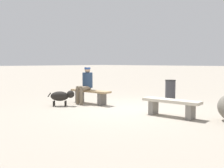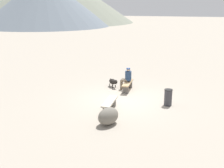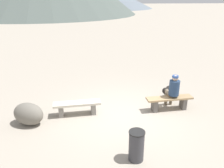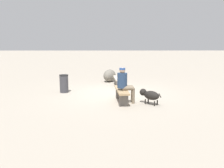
{
  "view_description": "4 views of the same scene",
  "coord_description": "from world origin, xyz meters",
  "px_view_note": "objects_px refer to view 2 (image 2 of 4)",
  "views": [
    {
      "loc": [
        -5.12,
        6.24,
        1.42
      ],
      "look_at": [
        -0.49,
        1.26,
        0.86
      ],
      "focal_mm": 42.07,
      "sensor_mm": 36.0,
      "label": 1
    },
    {
      "loc": [
        -12.68,
        -3.46,
        4.62
      ],
      "look_at": [
        1.01,
        0.92,
        0.45
      ],
      "focal_mm": 43.98,
      "sensor_mm": 36.0,
      "label": 2
    },
    {
      "loc": [
        -1.27,
        -6.7,
        3.76
      ],
      "look_at": [
        -0.37,
        0.9,
        0.77
      ],
      "focal_mm": 36.75,
      "sensor_mm": 36.0,
      "label": 3
    },
    {
      "loc": [
        9.17,
        -0.3,
        1.98
      ],
      "look_at": [
        1.19,
        -0.16,
        0.6
      ],
      "focal_mm": 34.6,
      "sensor_mm": 36.0,
      "label": 4
    }
  ],
  "objects_px": {
    "boulder": "(108,116)",
    "trash_bin": "(168,97)",
    "bench_left": "(110,104)",
    "bench_right": "(128,85)",
    "seated_person": "(127,77)",
    "dog": "(113,82)"
  },
  "relations": [
    {
      "from": "bench_left",
      "to": "boulder",
      "type": "distance_m",
      "value": 1.53
    },
    {
      "from": "dog",
      "to": "bench_left",
      "type": "bearing_deg",
      "value": -29.29
    },
    {
      "from": "bench_left",
      "to": "bench_right",
      "type": "height_order",
      "value": "bench_right"
    },
    {
      "from": "bench_left",
      "to": "dog",
      "type": "height_order",
      "value": "dog"
    },
    {
      "from": "trash_bin",
      "to": "boulder",
      "type": "relative_size",
      "value": 0.81
    },
    {
      "from": "bench_left",
      "to": "bench_right",
      "type": "relative_size",
      "value": 0.97
    },
    {
      "from": "bench_right",
      "to": "boulder",
      "type": "bearing_deg",
      "value": -178.51
    },
    {
      "from": "trash_bin",
      "to": "bench_left",
      "type": "bearing_deg",
      "value": 120.92
    },
    {
      "from": "boulder",
      "to": "seated_person",
      "type": "bearing_deg",
      "value": 5.95
    },
    {
      "from": "bench_right",
      "to": "dog",
      "type": "xyz_separation_m",
      "value": [
        0.33,
        0.96,
        0.01
      ]
    },
    {
      "from": "bench_left",
      "to": "boulder",
      "type": "bearing_deg",
      "value": -167.34
    },
    {
      "from": "bench_left",
      "to": "bench_right",
      "type": "distance_m",
      "value": 3.16
    },
    {
      "from": "bench_right",
      "to": "boulder",
      "type": "relative_size",
      "value": 1.67
    },
    {
      "from": "boulder",
      "to": "trash_bin",
      "type": "bearing_deg",
      "value": -34.48
    },
    {
      "from": "bench_left",
      "to": "seated_person",
      "type": "bearing_deg",
      "value": -2.34
    },
    {
      "from": "seated_person",
      "to": "dog",
      "type": "xyz_separation_m",
      "value": [
        0.2,
        0.87,
        -0.41
      ]
    },
    {
      "from": "bench_left",
      "to": "boulder",
      "type": "xyz_separation_m",
      "value": [
        -1.47,
        -0.43,
        0.03
      ]
    },
    {
      "from": "trash_bin",
      "to": "boulder",
      "type": "bearing_deg",
      "value": 145.52
    },
    {
      "from": "seated_person",
      "to": "trash_bin",
      "type": "xyz_separation_m",
      "value": [
        -1.83,
        -2.51,
        -0.35
      ]
    },
    {
      "from": "bench_left",
      "to": "trash_bin",
      "type": "relative_size",
      "value": 2.01
    },
    {
      "from": "bench_right",
      "to": "trash_bin",
      "type": "relative_size",
      "value": 2.07
    },
    {
      "from": "bench_right",
      "to": "bench_left",
      "type": "bearing_deg",
      "value": 176.11
    }
  ]
}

